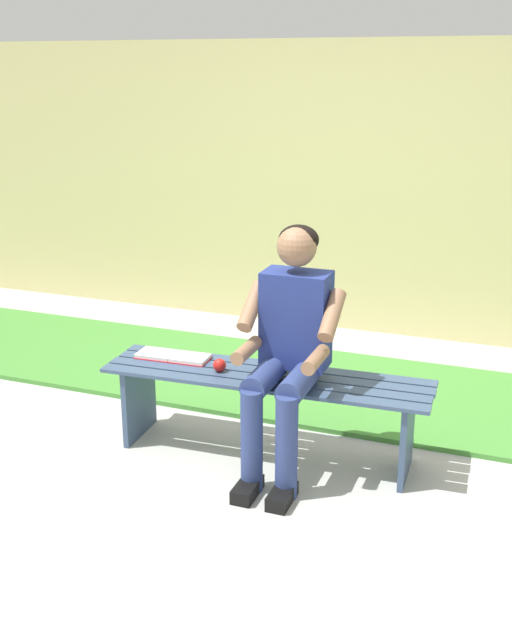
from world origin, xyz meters
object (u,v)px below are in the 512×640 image
book_open (173,356)px  apple (220,365)px  bench_near (266,394)px  person_seated (288,342)px

book_open → apple: bearing=162.1°
bench_near → person_seated: size_ratio=1.39×
book_open → bench_near: bearing=173.2°
apple → book_open: 0.33m
person_seated → apple: size_ratio=17.93×
bench_near → book_open: 0.58m
apple → book_open: apple is taller
apple → book_open: (0.32, -0.09, -0.03)m
bench_near → book_open: bearing=-4.2°
bench_near → apple: (0.25, 0.05, 0.15)m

